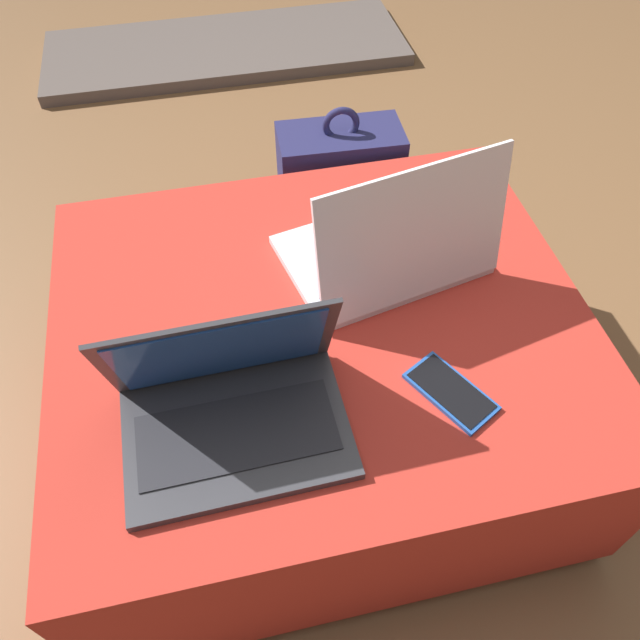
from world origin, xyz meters
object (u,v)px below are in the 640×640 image
object	(u,v)px
laptop_far	(390,248)
cell_phone	(451,392)
laptop_near	(232,405)
backpack	(338,203)

from	to	relation	value
laptop_far	cell_phone	size ratio (longest dim) A/B	2.44
cell_phone	laptop_near	bearing A→B (deg)	-32.51
laptop_near	laptop_far	bearing A→B (deg)	37.91
laptop_near	backpack	size ratio (longest dim) A/B	0.72
laptop_far	backpack	bearing A→B (deg)	-103.68
laptop_near	cell_phone	bearing A→B (deg)	-5.10
laptop_far	cell_phone	xyz separation A→B (m)	(0.02, -0.29, -0.05)
backpack	cell_phone	bearing A→B (deg)	93.45
cell_phone	backpack	world-z (taller)	backpack
cell_phone	backpack	distance (m)	0.75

